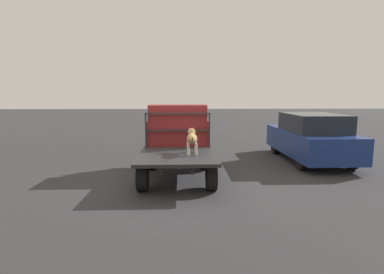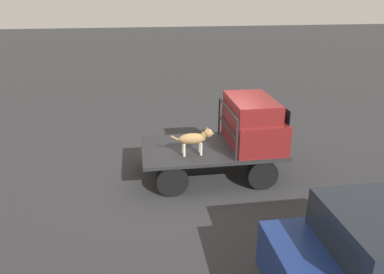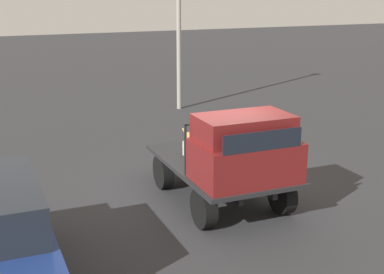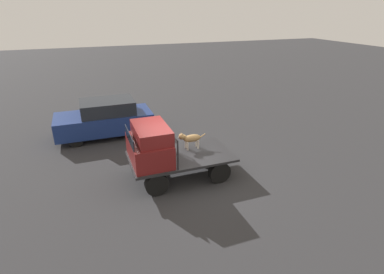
{
  "view_description": "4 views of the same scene",
  "coord_description": "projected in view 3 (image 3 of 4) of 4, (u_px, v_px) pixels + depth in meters",
  "views": [
    {
      "loc": [
        -8.03,
        -0.12,
        2.3
      ],
      "look_at": [
        -0.54,
        -0.37,
        1.23
      ],
      "focal_mm": 28.0,
      "sensor_mm": 36.0,
      "label": 1
    },
    {
      "loc": [
        -1.75,
        -8.37,
        4.44
      ],
      "look_at": [
        -0.54,
        -0.37,
        1.23
      ],
      "focal_mm": 35.0,
      "sensor_mm": 36.0,
      "label": 2
    },
    {
      "loc": [
        9.16,
        -4.45,
        4.22
      ],
      "look_at": [
        -0.54,
        -0.37,
        1.23
      ],
      "focal_mm": 50.0,
      "sensor_mm": 36.0,
      "label": 3
    },
    {
      "loc": [
        2.79,
        8.59,
        5.37
      ],
      "look_at": [
        -0.54,
        -0.37,
        1.23
      ],
      "focal_mm": 28.0,
      "sensor_mm": 36.0,
      "label": 4
    }
  ],
  "objects": [
    {
      "name": "dog",
      "position": [
        194.0,
        140.0,
        10.88
      ],
      "size": [
        1.04,
        0.26,
        0.65
      ],
      "rotation": [
        0.0,
        0.0,
        -0.11
      ],
      "color": "beige",
      "rests_on": "flatbed_truck"
    },
    {
      "name": "truck_headboard",
      "position": [
        229.0,
        136.0,
        10.2
      ],
      "size": [
        0.04,
        1.84,
        0.99
      ],
      "color": "#232326",
      "rests_on": "flatbed_truck"
    },
    {
      "name": "flatbed_truck",
      "position": [
        219.0,
        173.0,
        10.78
      ],
      "size": [
        3.44,
        1.96,
        0.79
      ],
      "color": "black",
      "rests_on": "ground"
    },
    {
      "name": "truck_cab",
      "position": [
        245.0,
        150.0,
        9.65
      ],
      "size": [
        1.21,
        1.84,
        1.2
      ],
      "color": "maroon",
      "rests_on": "flatbed_truck"
    },
    {
      "name": "ground_plane",
      "position": [
        219.0,
        199.0,
        10.94
      ],
      "size": [
        80.0,
        80.0,
        0.0
      ],
      "primitive_type": "plane",
      "color": "#2D2D30"
    }
  ]
}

